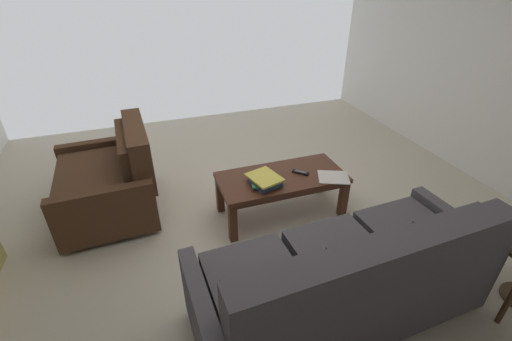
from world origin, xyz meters
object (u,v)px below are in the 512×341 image
at_px(loveseat_near, 112,179).
at_px(book_stack, 265,180).
at_px(coffee_table, 282,182).
at_px(sofa_main, 347,281).
at_px(tv_remote, 301,172).
at_px(loose_magazine, 334,177).

distance_m(loveseat_near, book_stack, 1.49).
relative_size(loveseat_near, book_stack, 3.25).
height_order(loveseat_near, coffee_table, loveseat_near).
bearing_deg(sofa_main, tv_remote, -101.77).
relative_size(book_stack, loose_magazine, 1.26).
height_order(sofa_main, tv_remote, sofa_main).
height_order(sofa_main, book_stack, sofa_main).
xyz_separation_m(loveseat_near, tv_remote, (-1.72, 0.61, 0.08)).
distance_m(coffee_table, book_stack, 0.25).
bearing_deg(book_stack, loose_magazine, 170.63).
distance_m(sofa_main, loveseat_near, 2.36).
height_order(book_stack, tv_remote, book_stack).
distance_m(book_stack, tv_remote, 0.40).
height_order(loveseat_near, book_stack, loveseat_near).
relative_size(sofa_main, book_stack, 5.67).
bearing_deg(loose_magazine, coffee_table, -89.80).
relative_size(loveseat_near, tv_remote, 7.92).
bearing_deg(sofa_main, coffee_table, -93.40).
xyz_separation_m(sofa_main, loveseat_near, (1.46, -1.86, -0.03)).
distance_m(coffee_table, tv_remote, 0.20).
bearing_deg(loveseat_near, book_stack, 153.22).
height_order(loveseat_near, loose_magazine, loveseat_near).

